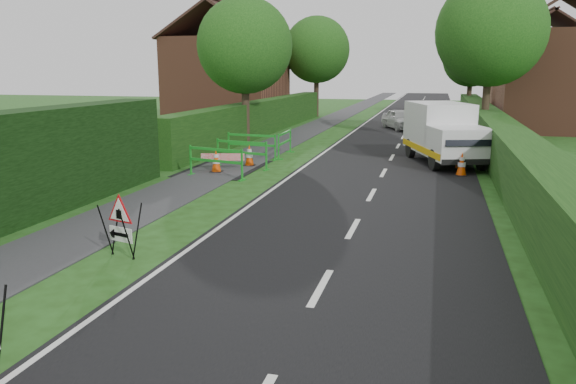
{
  "coord_description": "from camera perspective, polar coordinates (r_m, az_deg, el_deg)",
  "views": [
    {
      "loc": [
        4.14,
        -7.22,
        3.39
      ],
      "look_at": [
        1.29,
        3.54,
        0.97
      ],
      "focal_mm": 35.0,
      "sensor_mm": 36.0,
      "label": 1
    }
  ],
  "objects": [
    {
      "name": "ground",
      "position": [
        8.99,
        -14.08,
        -10.28
      ],
      "size": [
        120.0,
        120.0,
        0.0
      ],
      "primitive_type": "plane",
      "color": "#1E4112",
      "rests_on": "ground"
    },
    {
      "name": "road_surface",
      "position": [
        42.39,
        12.67,
        7.41
      ],
      "size": [
        6.0,
        90.0,
        0.02
      ],
      "primitive_type": "cube",
      "color": "black",
      "rests_on": "ground"
    },
    {
      "name": "footpath",
      "position": [
        42.95,
        5.26,
        7.72
      ],
      "size": [
        2.0,
        90.0,
        0.02
      ],
      "primitive_type": "cube",
      "color": "#2D2D30",
      "rests_on": "ground"
    },
    {
      "name": "hedge_west_far",
      "position": [
        30.8,
        -2.54,
        5.96
      ],
      "size": [
        1.0,
        24.0,
        1.8
      ],
      "primitive_type": "cube",
      "color": "#14380F",
      "rests_on": "ground"
    },
    {
      "name": "hedge_east",
      "position": [
        23.59,
        20.44,
        3.25
      ],
      "size": [
        1.2,
        50.0,
        1.5
      ],
      "primitive_type": "cube",
      "color": "#14380F",
      "rests_on": "ground"
    },
    {
      "name": "house_west",
      "position": [
        39.82,
        -6.1,
        11.51
      ],
      "size": [
        7.5,
        7.4,
        7.88
      ],
      "color": "brown",
      "rests_on": "ground"
    },
    {
      "name": "house_east_a",
      "position": [
        35.89,
        26.3,
        10.26
      ],
      "size": [
        7.5,
        7.4,
        7.88
      ],
      "color": "brown",
      "rests_on": "ground"
    },
    {
      "name": "house_east_b",
      "position": [
        49.85,
        24.34,
        10.66
      ],
      "size": [
        7.5,
        7.4,
        7.88
      ],
      "color": "brown",
      "rests_on": "ground"
    },
    {
      "name": "tree_nw",
      "position": [
        26.71,
        -4.42,
        14.59
      ],
      "size": [
        4.4,
        4.4,
        6.7
      ],
      "color": "#2D2116",
      "rests_on": "ground"
    },
    {
      "name": "tree_ne",
      "position": [
        29.36,
        19.93,
        15.06
      ],
      "size": [
        5.2,
        5.2,
        7.79
      ],
      "color": "#2D2116",
      "rests_on": "ground"
    },
    {
      "name": "tree_fw",
      "position": [
        42.16,
        2.94,
        14.23
      ],
      "size": [
        4.8,
        4.8,
        7.24
      ],
      "color": "#2D2116",
      "rests_on": "ground"
    },
    {
      "name": "tree_fe",
      "position": [
        45.29,
        18.15,
        12.75
      ],
      "size": [
        4.2,
        4.2,
        6.33
      ],
      "color": "#2D2116",
      "rests_on": "ground"
    },
    {
      "name": "triangle_sign",
      "position": [
        10.68,
        -16.81,
        -2.84
      ],
      "size": [
        0.86,
        0.86,
        1.01
      ],
      "rotation": [
        0.0,
        0.0,
        -0.28
      ],
      "color": "black",
      "rests_on": "ground"
    },
    {
      "name": "works_van",
      "position": [
        21.61,
        15.54,
        5.91
      ],
      "size": [
        3.26,
        5.11,
        2.19
      ],
      "rotation": [
        0.0,
        0.0,
        0.32
      ],
      "color": "silver",
      "rests_on": "ground"
    },
    {
      "name": "traffic_cone_0",
      "position": [
        19.17,
        17.23,
        2.73
      ],
      "size": [
        0.38,
        0.38,
        0.79
      ],
      "color": "black",
      "rests_on": "ground"
    },
    {
      "name": "traffic_cone_1",
      "position": [
        20.51,
        17.12,
        3.33
      ],
      "size": [
        0.38,
        0.38,
        0.79
      ],
      "color": "black",
      "rests_on": "ground"
    },
    {
      "name": "traffic_cone_2",
      "position": [
        23.93,
        15.77,
        4.63
      ],
      "size": [
        0.38,
        0.38,
        0.79
      ],
      "color": "black",
      "rests_on": "ground"
    },
    {
      "name": "traffic_cone_3",
      "position": [
        19.09,
        -7.31,
        3.15
      ],
      "size": [
        0.38,
        0.38,
        0.79
      ],
      "color": "black",
      "rests_on": "ground"
    },
    {
      "name": "traffic_cone_4",
      "position": [
        20.27,
        -3.94,
        3.75
      ],
      "size": [
        0.38,
        0.38,
        0.79
      ],
      "color": "black",
      "rests_on": "ground"
    },
    {
      "name": "ped_barrier_0",
      "position": [
        18.08,
        -7.37,
        3.4
      ],
      "size": [
        2.08,
        0.83,
        1.0
      ],
      "rotation": [
        0.0,
        0.0,
        -0.24
      ],
      "color": "#198D22",
      "rests_on": "ground"
    },
    {
      "name": "ped_barrier_1",
      "position": [
        19.81,
        -4.74,
        4.23
      ],
      "size": [
        2.09,
        0.79,
        1.0
      ],
      "rotation": [
        0.0,
        0.0,
        -0.22
      ],
      "color": "#198D22",
      "rests_on": "ground"
    },
    {
      "name": "ped_barrier_2",
      "position": [
        21.91,
        -3.72,
        5.02
      ],
      "size": [
        2.09,
        0.59,
        1.0
      ],
      "rotation": [
        0.0,
        0.0,
        -0.12
      ],
      "color": "#198D22",
      "rests_on": "ground"
    },
    {
      "name": "ped_barrier_3",
      "position": [
        22.65,
        -0.34,
        5.29
      ],
      "size": [
        0.4,
        2.07,
        1.0
      ],
      "rotation": [
        0.0,
        0.0,
        1.59
      ],
      "color": "#198D22",
      "rests_on": "ground"
    },
    {
      "name": "redwhite_plank",
      "position": [
        19.62,
        -6.62,
        2.25
      ],
      "size": [
        1.45,
        0.45,
        0.25
      ],
      "primitive_type": "cube",
      "rotation": [
        0.0,
        0.0,
        0.28
      ],
      "color": "red",
      "rests_on": "ground"
    },
    {
      "name": "hatchback_car",
      "position": [
        33.66,
        11.37,
        7.27
      ],
      "size": [
        2.69,
        3.71,
        1.17
      ],
      "primitive_type": "imported",
      "rotation": [
        0.0,
        0.0,
        0.43
      ],
      "color": "silver",
      "rests_on": "ground"
    }
  ]
}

